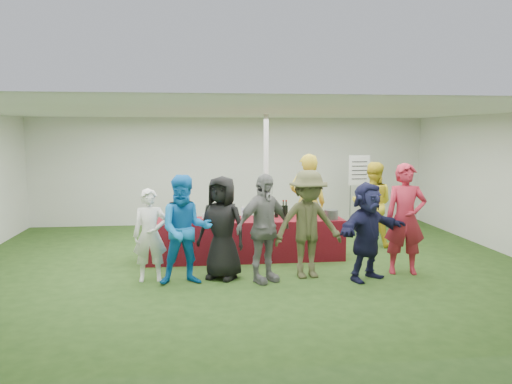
{
  "coord_description": "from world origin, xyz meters",
  "views": [
    {
      "loc": [
        -0.87,
        -8.66,
        2.35
      ],
      "look_at": [
        0.19,
        0.34,
        1.25
      ],
      "focal_mm": 35.0,
      "sensor_mm": 36.0,
      "label": 1
    }
  ],
  "objects": [
    {
      "name": "staff_pourer",
      "position": [
        1.27,
        0.82,
        0.96
      ],
      "size": [
        0.77,
        0.57,
        1.93
      ],
      "primitive_type": "imported",
      "rotation": [
        0.0,
        0.0,
        2.97
      ],
      "color": "gold",
      "rests_on": "ground"
    },
    {
      "name": "ground",
      "position": [
        0.0,
        0.0,
        0.0
      ],
      "size": [
        60.0,
        60.0,
        0.0
      ],
      "primitive_type": "plane",
      "color": "#284719",
      "rests_on": "ground"
    },
    {
      "name": "water_bottle",
      "position": [
        -0.04,
        0.42,
        0.85
      ],
      "size": [
        0.07,
        0.07,
        0.23
      ],
      "color": "silver",
      "rests_on": "serving_table"
    },
    {
      "name": "customer_6",
      "position": [
        2.53,
        -0.9,
        0.92
      ],
      "size": [
        0.74,
        0.55,
        1.84
      ],
      "primitive_type": "imported",
      "rotation": [
        0.0,
        0.0,
        -0.18
      ],
      "color": "#A51F32",
      "rests_on": "ground"
    },
    {
      "name": "customer_3",
      "position": [
        0.14,
        -1.09,
        0.85
      ],
      "size": [
        1.07,
        0.87,
        1.71
      ],
      "primitive_type": "imported",
      "rotation": [
        0.0,
        0.0,
        0.53
      ],
      "color": "slate",
      "rests_on": "ground"
    },
    {
      "name": "serving_table",
      "position": [
        -0.01,
        0.34,
        0.38
      ],
      "size": [
        3.6,
        0.8,
        0.75
      ],
      "primitive_type": "cube",
      "color": "#5D1018",
      "rests_on": "ground"
    },
    {
      "name": "customer_4",
      "position": [
        0.89,
        -0.94,
        0.87
      ],
      "size": [
        1.2,
        0.79,
        1.74
      ],
      "primitive_type": "imported",
      "rotation": [
        0.0,
        0.0,
        0.14
      ],
      "color": "#47482A",
      "rests_on": "ground"
    },
    {
      "name": "tent",
      "position": [
        0.5,
        1.2,
        1.35
      ],
      "size": [
        10.0,
        10.0,
        10.0
      ],
      "color": "white",
      "rests_on": "ground"
    },
    {
      "name": "customer_1",
      "position": [
        -1.06,
        -1.06,
        0.85
      ],
      "size": [
        0.88,
        0.72,
        1.7
      ],
      "primitive_type": "imported",
      "rotation": [
        0.0,
        0.0,
        0.09
      ],
      "color": "blue",
      "rests_on": "ground"
    },
    {
      "name": "staff_back",
      "position": [
        2.7,
        1.14,
        0.87
      ],
      "size": [
        1.03,
        0.94,
        1.73
      ],
      "primitive_type": "imported",
      "rotation": [
        0.0,
        0.0,
        2.74
      ],
      "color": "yellow",
      "rests_on": "ground"
    },
    {
      "name": "wine_list_sign",
      "position": [
        2.9,
        2.62,
        1.32
      ],
      "size": [
        0.5,
        0.03,
        1.8
      ],
      "color": "slate",
      "rests_on": "ground"
    },
    {
      "name": "bar_towel",
      "position": [
        1.57,
        0.39,
        0.77
      ],
      "size": [
        0.25,
        0.18,
        0.03
      ],
      "primitive_type": "cube",
      "color": "white",
      "rests_on": "serving_table"
    },
    {
      "name": "wine_glasses",
      "position": [
        -0.94,
        0.08,
        0.86
      ],
      "size": [
        1.15,
        0.11,
        0.16
      ],
      "color": "silver",
      "rests_on": "serving_table"
    },
    {
      "name": "customer_5",
      "position": [
        1.79,
        -1.18,
        0.78
      ],
      "size": [
        1.49,
        1.14,
        1.57
      ],
      "primitive_type": "imported",
      "rotation": [
        0.0,
        0.0,
        0.54
      ],
      "color": "#18193B",
      "rests_on": "ground"
    },
    {
      "name": "customer_2",
      "position": [
        -0.49,
        -0.83,
        0.83
      ],
      "size": [
        0.96,
        0.85,
        1.65
      ],
      "primitive_type": "imported",
      "rotation": [
        0.0,
        0.0,
        -0.5
      ],
      "color": "black",
      "rests_on": "ground"
    },
    {
      "name": "customer_0",
      "position": [
        -1.62,
        -0.83,
        0.73
      ],
      "size": [
        0.54,
        0.37,
        1.47
      ],
      "primitive_type": "imported",
      "rotation": [
        0.0,
        0.0,
        0.03
      ],
      "color": "white",
      "rests_on": "ground"
    },
    {
      "name": "wine_bottles",
      "position": [
        0.57,
        0.47,
        0.87
      ],
      "size": [
        0.58,
        0.12,
        0.32
      ],
      "color": "black",
      "rests_on": "serving_table"
    },
    {
      "name": "dump_bucket",
      "position": [
        1.55,
        0.12,
        0.84
      ],
      "size": [
        0.26,
        0.26,
        0.18
      ],
      "primitive_type": "cylinder",
      "color": "slate",
      "rests_on": "serving_table"
    }
  ]
}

